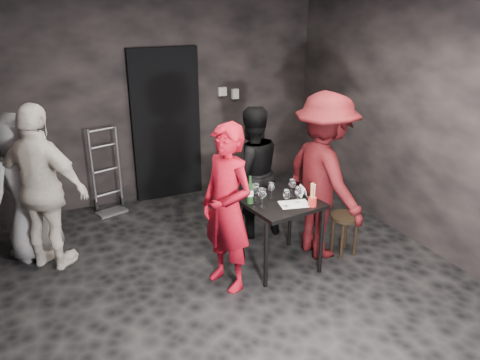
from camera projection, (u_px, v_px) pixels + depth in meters
name	position (u px, v px, depth m)	size (l,w,h in m)	color
floor	(238.00, 280.00, 4.79)	(4.50, 5.00, 0.02)	black
wall_back	(164.00, 103.00, 6.42)	(4.50, 0.04, 2.70)	black
wall_front	(458.00, 307.00, 2.18)	(4.50, 0.04, 2.70)	black
wall_right	(424.00, 128.00, 5.17)	(0.04, 5.00, 2.70)	black
doorway	(166.00, 125.00, 6.48)	(0.95, 0.10, 2.10)	black
wallbox_upper	(222.00, 92.00, 6.67)	(0.12, 0.06, 0.12)	#B7B7B2
wallbox_lower	(235.00, 94.00, 6.77)	(0.10, 0.06, 0.14)	#B7B7B2
hand_truck	(109.00, 196.00, 6.28)	(0.38, 0.33, 1.14)	#B2B2B7
tasting_table	(280.00, 209.00, 4.84)	(0.72, 0.72, 0.75)	black
stool	(345.00, 223.00, 5.17)	(0.33, 0.33, 0.47)	black
server_red	(227.00, 200.00, 4.40)	(0.67, 0.44, 1.83)	maroon
woman_black	(251.00, 169.00, 5.47)	(0.80, 0.44, 1.65)	black
man_maroon	(325.00, 160.00, 4.92)	(1.43, 0.66, 2.21)	#400B0D
bystander_cream	(41.00, 175.00, 4.69)	(1.22, 0.58, 2.08)	silver
bystander_grey	(25.00, 181.00, 4.97)	(0.85, 0.47, 1.75)	gray
tasting_mat	(294.00, 204.00, 4.72)	(0.30, 0.20, 0.00)	white
wine_glass_a	(262.00, 197.00, 4.62)	(0.08, 0.08, 0.22)	white
wine_glass_b	(256.00, 192.00, 4.73)	(0.08, 0.08, 0.22)	white
wine_glass_c	(271.00, 190.00, 4.83)	(0.07, 0.07, 0.19)	white
wine_glass_d	(286.00, 197.00, 4.63)	(0.08, 0.08, 0.20)	white
wine_glass_e	(298.00, 194.00, 4.72)	(0.07, 0.07, 0.19)	white
wine_glass_f	(292.00, 187.00, 4.89)	(0.08, 0.08, 0.20)	white
wine_bottle	(250.00, 193.00, 4.72)	(0.07, 0.07, 0.29)	black
breadstick_cup	(313.00, 195.00, 4.64)	(0.08, 0.08, 0.26)	#AE2019
reserved_card	(301.00, 191.00, 4.90)	(0.09, 0.14, 0.11)	white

